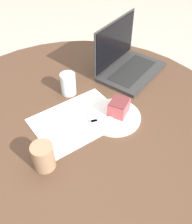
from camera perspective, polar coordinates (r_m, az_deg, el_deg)
The scene contains 9 objects.
ground_plane at distance 1.69m, azimuth -2.73°, elevation -19.85°, with size 12.00×12.00×0.00m, color #B7AD9E.
dining_table at distance 1.17m, azimuth -3.75°, elevation -5.75°, with size 1.35×1.35×0.74m.
paper_document at distance 1.08m, azimuth -4.11°, elevation -1.62°, with size 0.43×0.38×0.00m.
plate at distance 1.09m, azimuth 4.00°, elevation -1.06°, with size 0.22×0.22×0.01m.
cake_slice at distance 1.07m, azimuth 5.08°, elevation 0.92°, with size 0.11×0.11×0.06m.
fork at distance 1.07m, azimuth 2.26°, elevation -1.39°, with size 0.17×0.04×0.00m.
coffee_glass at distance 0.91m, azimuth -11.40°, elevation -9.46°, with size 0.08×0.08×0.10m.
water_glass at distance 1.19m, azimuth -6.08°, elevation 6.11°, with size 0.07×0.07×0.10m.
laptop at distance 1.33m, azimuth 6.78°, elevation 10.51°, with size 0.40×0.39×0.25m.
Camera 1 is at (0.07, 0.76, 1.51)m, focal length 42.00 mm.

